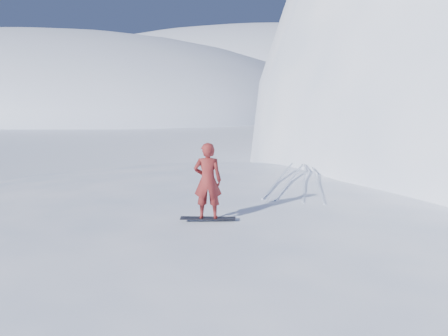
% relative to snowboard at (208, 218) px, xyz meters
% --- Properties ---
extents(ground, '(400.00, 400.00, 0.00)m').
position_rel_snowboard_xyz_m(ground, '(1.14, -0.21, -2.41)').
color(ground, white).
rests_on(ground, ground).
extents(near_ridge, '(36.00, 28.00, 4.80)m').
position_rel_snowboard_xyz_m(near_ridge, '(2.14, 2.79, -2.41)').
color(near_ridge, white).
rests_on(near_ridge, ground).
extents(far_ridge_a, '(120.00, 70.00, 28.00)m').
position_rel_snowboard_xyz_m(far_ridge_a, '(-68.86, 59.79, -2.41)').
color(far_ridge_a, white).
rests_on(far_ridge_a, ground).
extents(far_ridge_c, '(140.00, 90.00, 36.00)m').
position_rel_snowboard_xyz_m(far_ridge_c, '(-38.86, 109.79, -2.41)').
color(far_ridge_c, white).
rests_on(far_ridge_c, ground).
extents(wind_bumps, '(16.00, 14.40, 1.00)m').
position_rel_snowboard_xyz_m(wind_bumps, '(0.58, 1.91, -2.41)').
color(wind_bumps, white).
rests_on(wind_bumps, ground).
extents(snowboard, '(1.36, 0.74, 0.02)m').
position_rel_snowboard_xyz_m(snowboard, '(0.00, 0.00, 0.00)').
color(snowboard, black).
rests_on(snowboard, near_ridge).
extents(snowboarder, '(0.80, 0.67, 1.87)m').
position_rel_snowboard_xyz_m(snowboarder, '(0.00, 0.00, 0.95)').
color(snowboarder, maroon).
rests_on(snowboarder, snowboard).
extents(board_tracks, '(2.63, 5.96, 0.04)m').
position_rel_snowboard_xyz_m(board_tracks, '(0.84, 5.35, 0.01)').
color(board_tracks, silver).
rests_on(board_tracks, ground).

